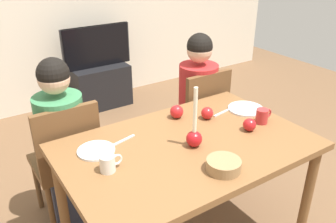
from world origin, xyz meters
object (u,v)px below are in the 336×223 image
at_px(candle_centerpiece, 194,135).
at_px(mug_right, 262,116).
at_px(chair_left, 67,157).
at_px(apple_by_left_plate, 207,113).
at_px(mug_left, 108,163).
at_px(tv_stand, 100,86).
at_px(person_right_child, 197,108).
at_px(plate_right, 246,109).
at_px(bowl_walnuts, 223,165).
at_px(plate_left, 96,151).
at_px(apple_by_right_mug, 177,112).
at_px(apple_near_candle, 249,125).
at_px(tv, 97,46).
at_px(person_left_child, 64,147).
at_px(chair_right, 199,116).
at_px(dining_table, 187,156).

bearing_deg(candle_centerpiece, mug_right, -1.11).
height_order(chair_left, apple_by_left_plate, chair_left).
distance_m(chair_left, mug_left, 0.66).
distance_m(tv_stand, mug_left, 2.53).
bearing_deg(apple_by_left_plate, chair_left, 152.11).
bearing_deg(person_right_child, tv_stand, 94.94).
bearing_deg(person_right_child, apple_by_left_plate, -121.66).
height_order(tv_stand, plate_right, plate_right).
distance_m(mug_left, bowl_walnuts, 0.56).
distance_m(tv_stand, plate_left, 2.33).
xyz_separation_m(plate_right, apple_by_right_mug, (-0.46, 0.16, 0.04)).
relative_size(chair_left, apple_near_candle, 11.50).
relative_size(plate_left, plate_right, 0.86).
height_order(apple_near_candle, apple_by_right_mug, apple_by_right_mug).
distance_m(mug_right, bowl_walnuts, 0.60).
distance_m(tv, plate_right, 2.16).
bearing_deg(candle_centerpiece, apple_near_candle, -6.06).
bearing_deg(person_left_child, apple_by_right_mug, -27.62).
height_order(apple_by_left_plate, apple_by_right_mug, apple_by_right_mug).
bearing_deg(apple_by_left_plate, chair_right, 56.43).
bearing_deg(apple_by_right_mug, apple_near_candle, -54.84).
relative_size(chair_left, mug_right, 7.53).
height_order(person_right_child, mug_left, person_right_child).
bearing_deg(dining_table, apple_near_candle, -10.99).
bearing_deg(person_right_child, plate_left, -157.13).
bearing_deg(person_right_child, dining_table, -131.63).
height_order(person_left_child, mug_right, person_left_child).
height_order(person_left_child, plate_left, person_left_child).
bearing_deg(mug_left, dining_table, -0.92).
height_order(mug_left, mug_right, mug_right).
relative_size(chair_left, apple_by_left_plate, 11.47).
xyz_separation_m(dining_table, plate_right, (0.59, 0.14, 0.09)).
bearing_deg(tv_stand, apple_by_left_plate, -93.75).
relative_size(chair_left, bowl_walnuts, 5.19).
bearing_deg(bowl_walnuts, apple_by_right_mug, 77.11).
bearing_deg(tv_stand, tv, 90.00).
xyz_separation_m(dining_table, tv, (0.43, 2.30, 0.04)).
xyz_separation_m(mug_right, apple_near_candle, (-0.14, -0.03, -0.01)).
xyz_separation_m(person_right_child, apple_near_candle, (-0.17, -0.72, 0.22)).
distance_m(candle_centerpiece, plate_right, 0.60).
height_order(dining_table, person_right_child, person_right_child).
height_order(mug_left, apple_near_candle, mug_left).
bearing_deg(plate_right, plate_left, 176.60).
bearing_deg(plate_left, apple_by_right_mug, 9.05).
relative_size(chair_left, tv, 1.14).
distance_m(tv, mug_left, 2.47).
relative_size(apple_near_candle, apple_by_left_plate, 1.00).
xyz_separation_m(person_right_child, tv, (-0.14, 1.66, 0.14)).
bearing_deg(apple_by_left_plate, mug_left, -167.11).
bearing_deg(person_left_child, plate_right, -24.16).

